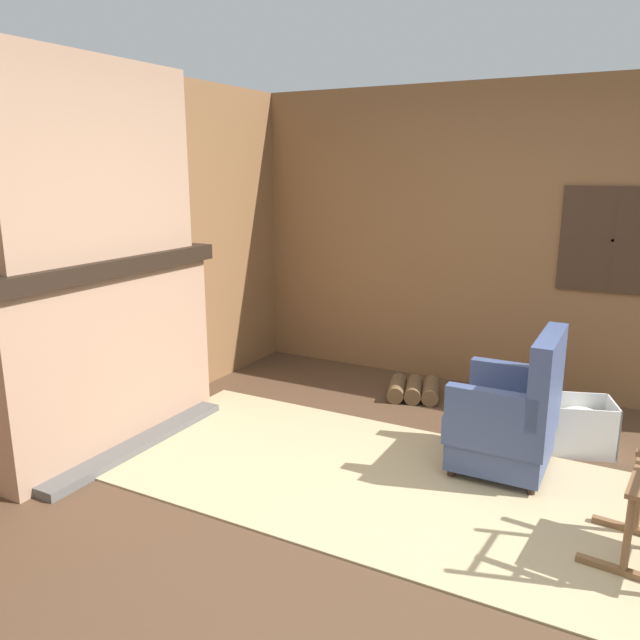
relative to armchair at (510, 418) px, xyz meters
name	(u,v)px	position (x,y,z in m)	size (l,w,h in m)	color
ground_plane	(416,525)	(-0.29, -0.89, -0.35)	(14.00, 14.00, 0.00)	#4C3523
wood_panel_wall_left	(78,259)	(-2.74, -0.89, 0.94)	(0.06, 5.44, 2.58)	brown
wood_panel_wall_back	(524,241)	(-0.28, 1.56, 0.94)	(5.44, 0.09, 2.58)	brown
fireplace_hearth	(108,354)	(-2.54, -0.89, 0.30)	(0.54, 1.86, 1.31)	#9E7A60
chimney_breast	(90,160)	(-2.55, -0.89, 1.59)	(0.29, 1.55, 1.25)	#9E7A60
area_rug	(381,480)	(-0.65, -0.53, -0.34)	(3.65, 1.66, 0.01)	tan
armchair	(510,418)	(0.00, 0.00, 0.00)	(0.60, 0.68, 0.92)	#3D4C75
firewood_stack	(414,389)	(-0.97, 0.94, -0.28)	(0.51, 0.50, 0.14)	brown
laundry_basket	(579,425)	(0.37, 0.52, -0.17)	(0.52, 0.46, 0.36)	white
oil_lamp_vase	(63,247)	(-2.58, -1.13, 1.05)	(0.13, 0.13, 0.25)	#B24C42
storage_case	(147,238)	(-2.58, -0.40, 1.04)	(0.17, 0.21, 0.15)	brown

